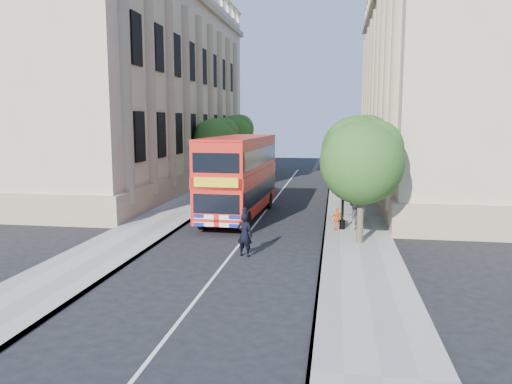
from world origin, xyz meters
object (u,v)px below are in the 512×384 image
at_px(police_constable, 245,235).
at_px(double_decker_bus, 239,174).
at_px(lamp_post, 343,186).
at_px(woman_pedestrian, 353,216).
at_px(box_van, 236,182).

bearing_deg(police_constable, double_decker_bus, -62.70).
xyz_separation_m(lamp_post, woman_pedestrian, (0.59, -0.09, -1.61)).
distance_m(box_van, police_constable, 16.12).
distance_m(lamp_post, woman_pedestrian, 1.71).
distance_m(police_constable, woman_pedestrian, 7.59).
xyz_separation_m(box_van, police_constable, (3.54, -15.72, -0.40)).
height_order(double_decker_bus, woman_pedestrian, double_decker_bus).
bearing_deg(police_constable, woman_pedestrian, -115.97).
height_order(police_constable, woman_pedestrian, police_constable).
bearing_deg(lamp_post, police_constable, -126.77).
bearing_deg(woman_pedestrian, lamp_post, -42.63).
relative_size(lamp_post, double_decker_bus, 0.48).
height_order(lamp_post, woman_pedestrian, lamp_post).
bearing_deg(box_van, lamp_post, -49.94).
distance_m(lamp_post, box_van, 12.70).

